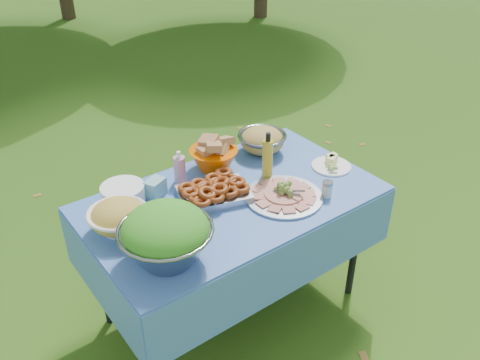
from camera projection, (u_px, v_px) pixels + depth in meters
The scene contains 14 objects.
ground at pixel (233, 306), 2.94m from camera, with size 80.00×80.00×0.00m, color #19380A.
picnic_table at pixel (233, 255), 2.74m from camera, with size 1.46×0.86×0.76m, color #7EBDF2.
salad_bowl at pixel (166, 235), 2.07m from camera, with size 0.39×0.39×0.26m, color gray, non-canonical shape.
pasta_bowl_white at pixel (118, 217), 2.27m from camera, with size 0.27×0.27×0.15m, color white, non-canonical shape.
plate_stack at pixel (123, 194), 2.49m from camera, with size 0.21×0.21×0.09m, color white.
wipes_box at pixel (155, 188), 2.53m from camera, with size 0.10×0.07×0.09m, color #7EBDC6.
sanitizer_bottle at pixel (180, 167), 2.62m from camera, with size 0.06×0.06×0.18m, color #CC849E.
bread_bowl at pixel (214, 154), 2.73m from camera, with size 0.26×0.26×0.18m, color #ED5E00, non-canonical shape.
pasta_bowl_steel at pixel (262, 140), 2.91m from camera, with size 0.27×0.27×0.15m, color gray, non-canonical shape.
fried_tray at pixel (214, 191), 2.51m from camera, with size 0.34×0.24×0.08m, color #B0B0B5.
charcuterie_platter at pixel (284, 190), 2.51m from camera, with size 0.39×0.39×0.09m, color #B0B3B7.
oil_bottle at pixel (268, 155), 2.64m from camera, with size 0.06×0.06×0.26m, color gold.
cheese_plate at pixel (332, 162), 2.77m from camera, with size 0.22×0.22×0.06m, color white.
shaker at pixel (327, 189), 2.52m from camera, with size 0.05×0.05×0.08m, color silver.
Camera 1 is at (-1.23, -1.71, 2.18)m, focal length 38.00 mm.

